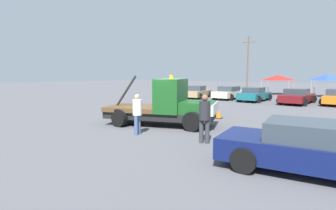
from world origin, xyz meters
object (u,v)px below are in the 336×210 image
at_px(foreground_car, 319,149).
at_px(person_near_truck, 205,115).
at_px(person_at_hood, 137,111).
at_px(parked_car_maroon, 297,96).
at_px(tow_truck, 167,106).
at_px(utility_pole, 248,61).
at_px(traffic_cone, 219,114).
at_px(canopy_tent_blue, 328,77).
at_px(parked_car_cream, 230,93).
at_px(canopy_tent_red, 278,78).
at_px(parked_car_teal, 254,94).
at_px(parked_car_tan, 197,92).

distance_m(foreground_car, person_near_truck, 3.96).
height_order(foreground_car, person_at_hood, person_at_hood).
relative_size(foreground_car, parked_car_maroon, 1.07).
bearing_deg(tow_truck, utility_pole, 84.48).
relative_size(person_near_truck, traffic_cone, 3.30).
relative_size(person_near_truck, person_at_hood, 1.05).
bearing_deg(person_near_truck, utility_pole, 178.29).
xyz_separation_m(person_at_hood, canopy_tent_blue, (4.73, 26.68, 1.24)).
height_order(person_at_hood, parked_car_maroon, person_at_hood).
distance_m(tow_truck, canopy_tent_blue, 24.83).
height_order(foreground_car, parked_car_cream, same).
relative_size(tow_truck, parked_car_maroon, 1.19).
xyz_separation_m(person_at_hood, utility_pole, (-8.66, 38.76, 3.95)).
relative_size(person_near_truck, canopy_tent_red, 0.55).
bearing_deg(parked_car_teal, parked_car_tan, 95.06).
distance_m(parked_car_tan, traffic_cone, 13.31).
height_order(parked_car_tan, canopy_tent_red, canopy_tent_red).
xyz_separation_m(foreground_car, parked_car_tan, (-13.39, 17.34, -0.00)).
height_order(foreground_car, person_near_truck, person_near_truck).
height_order(parked_car_tan, parked_car_cream, same).
distance_m(person_at_hood, canopy_tent_blue, 27.12).
distance_m(person_near_truck, utility_pole, 40.28).
bearing_deg(person_at_hood, parked_car_maroon, 69.68).
relative_size(person_near_truck, canopy_tent_blue, 0.62).
bearing_deg(parked_car_cream, traffic_cone, -155.59).
relative_size(person_at_hood, parked_car_teal, 0.39).
bearing_deg(utility_pole, foreground_car, -68.56).
distance_m(parked_car_tan, parked_car_cream, 3.52).
bearing_deg(utility_pole, parked_car_tan, -84.66).
relative_size(person_at_hood, traffic_cone, 3.14).
height_order(tow_truck, canopy_tent_red, tow_truck).
relative_size(person_near_truck, parked_car_tan, 0.37).
relative_size(tow_truck, foreground_car, 1.12).
height_order(parked_car_maroon, canopy_tent_red, canopy_tent_red).
distance_m(parked_car_maroon, utility_pole, 25.30).
distance_m(foreground_car, canopy_tent_red, 29.03).
bearing_deg(person_at_hood, traffic_cone, 70.81).
bearing_deg(utility_pole, parked_car_maroon, -61.28).
bearing_deg(parked_car_teal, parked_car_maroon, -88.60).
bearing_deg(parked_car_maroon, foreground_car, -164.48).
bearing_deg(parked_car_tan, person_near_truck, -159.23).
bearing_deg(canopy_tent_blue, parked_car_cream, -131.42).
height_order(parked_car_tan, utility_pole, utility_pole).
bearing_deg(traffic_cone, parked_car_cream, 109.70).
bearing_deg(parked_car_teal, foreground_car, -154.87).
xyz_separation_m(person_near_truck, traffic_cone, (-1.95, 5.45, -0.79)).
bearing_deg(person_at_hood, canopy_tent_red, 82.34).
distance_m(parked_car_cream, parked_car_teal, 2.85).
bearing_deg(foreground_car, parked_car_tan, 121.75).
height_order(parked_car_cream, traffic_cone, parked_car_cream).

